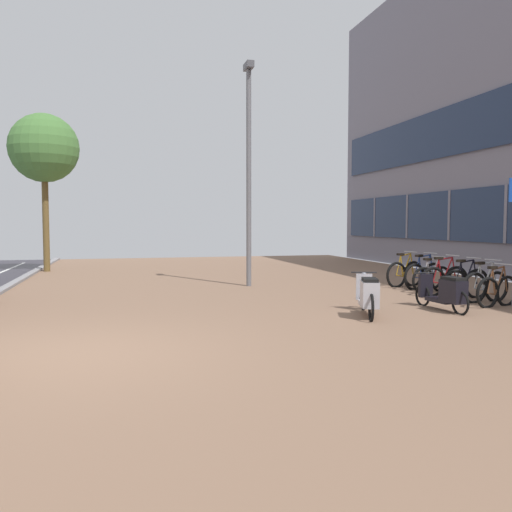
% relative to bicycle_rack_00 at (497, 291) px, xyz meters
% --- Properties ---
extents(ground, '(21.00, 40.00, 0.13)m').
position_rel_bicycle_rack_00_xyz_m(ground, '(-6.97, -2.06, -0.36)').
color(ground, '#2A2630').
extents(bicycle_rack_00, '(1.29, 0.47, 0.95)m').
position_rel_bicycle_rack_00_xyz_m(bicycle_rack_00, '(0.00, 0.00, 0.00)').
color(bicycle_rack_00, black).
rests_on(bicycle_rack_00, ground).
extents(bicycle_rack_01, '(1.39, 0.48, 1.00)m').
position_rel_bicycle_rack_00_xyz_m(bicycle_rack_01, '(0.19, 0.62, 0.02)').
color(bicycle_rack_01, black).
rests_on(bicycle_rack_01, ground).
extents(bicycle_rack_02, '(1.36, 0.48, 1.01)m').
position_rel_bicycle_rack_00_xyz_m(bicycle_rack_02, '(0.15, 1.24, 0.02)').
color(bicycle_rack_02, black).
rests_on(bicycle_rack_02, ground).
extents(bicycle_rack_03, '(1.44, 0.48, 1.03)m').
position_rel_bicycle_rack_00_xyz_m(bicycle_rack_03, '(-0.01, 1.85, 0.03)').
color(bicycle_rack_03, black).
rests_on(bicycle_rack_03, ground).
extents(bicycle_rack_04, '(1.31, 0.48, 0.96)m').
position_rel_bicycle_rack_00_xyz_m(bicycle_rack_04, '(0.05, 2.47, 0.00)').
color(bicycle_rack_04, black).
rests_on(bicycle_rack_04, ground).
extents(bicycle_rack_05, '(1.40, 0.47, 1.02)m').
position_rel_bicycle_rack_00_xyz_m(bicycle_rack_05, '(0.20, 3.09, 0.02)').
color(bicycle_rack_05, black).
rests_on(bicycle_rack_05, ground).
extents(bicycle_rack_06, '(1.37, 0.51, 1.02)m').
position_rel_bicycle_rack_00_xyz_m(bicycle_rack_06, '(-0.01, 3.71, 0.02)').
color(bicycle_rack_06, black).
rests_on(bicycle_rack_06, ground).
extents(scooter_near, '(0.52, 1.69, 0.75)m').
position_rel_bicycle_rack_00_xyz_m(scooter_near, '(-1.41, -0.23, 0.05)').
color(scooter_near, black).
rests_on(scooter_near, ground).
extents(scooter_mid, '(0.82, 1.70, 0.82)m').
position_rel_bicycle_rack_00_xyz_m(scooter_mid, '(-3.22, -0.38, 0.07)').
color(scooter_mid, black).
rests_on(scooter_mid, ground).
extents(lamp_post, '(0.20, 0.52, 6.23)m').
position_rel_bicycle_rack_00_xyz_m(lamp_post, '(-4.26, 4.91, 3.10)').
color(lamp_post, slate).
rests_on(lamp_post, ground).
extents(street_tree, '(2.49, 2.49, 5.78)m').
position_rel_bicycle_rack_00_xyz_m(street_tree, '(-10.42, 11.18, 4.16)').
color(street_tree, brown).
rests_on(street_tree, ground).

